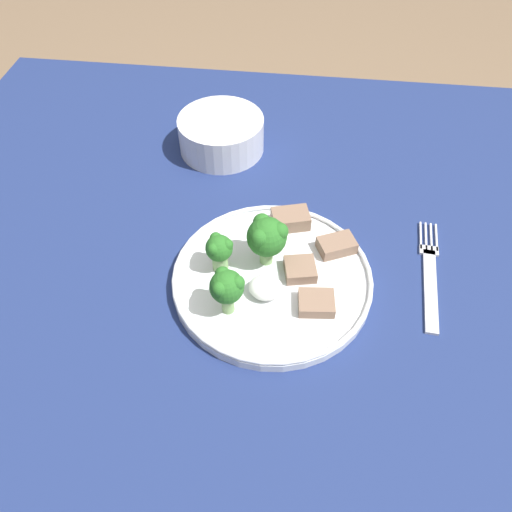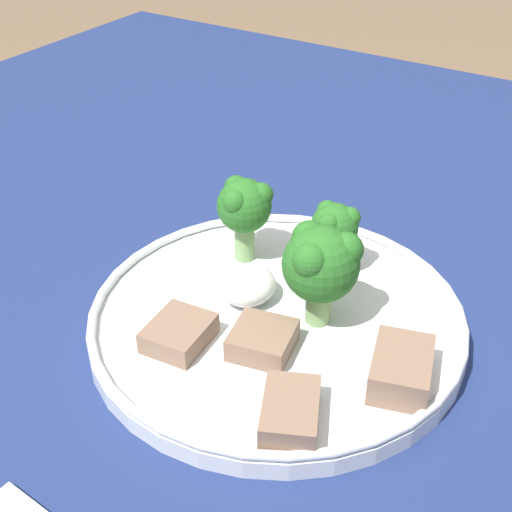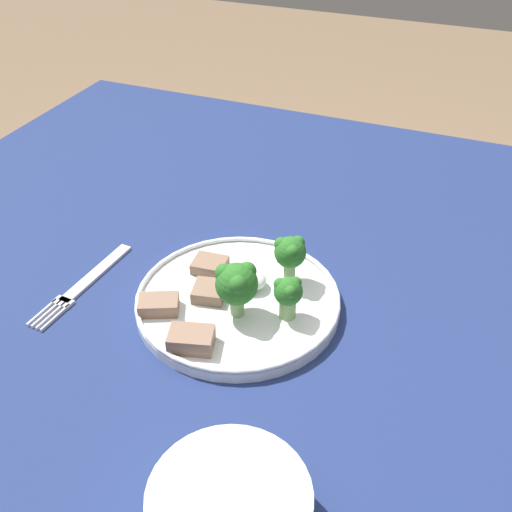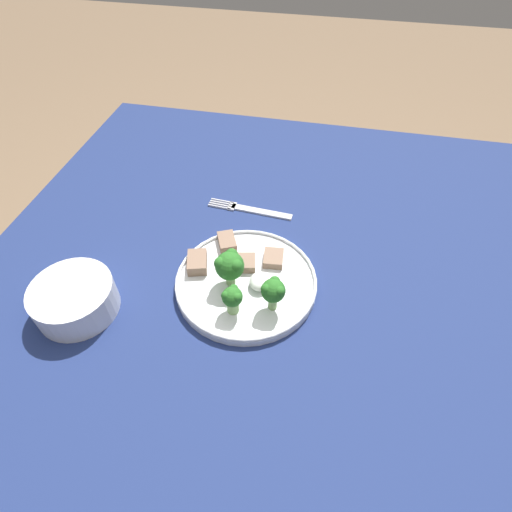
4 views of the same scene
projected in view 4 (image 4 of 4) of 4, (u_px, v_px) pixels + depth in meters
ground_plane at (263, 432)px, 1.24m from camera, size 8.00×8.00×0.00m
table at (268, 314)px, 0.76m from camera, size 1.12×1.06×0.74m
dinner_plate at (246, 282)px, 0.68m from camera, size 0.24×0.24×0.02m
fork at (251, 210)px, 0.82m from camera, size 0.03×0.18×0.00m
cream_bowl at (75, 299)px, 0.63m from camera, size 0.13×0.13×0.05m
broccoli_floret_near_rim_left at (232, 298)px, 0.61m from camera, size 0.03×0.03×0.05m
broccoli_floret_center_left at (230, 265)px, 0.64m from camera, size 0.05×0.05×0.07m
broccoli_floret_back_left at (273, 291)px, 0.61m from camera, size 0.04×0.04×0.06m
meat_slice_front_slice at (245, 263)px, 0.70m from camera, size 0.04×0.04×0.01m
meat_slice_middle_slice at (272, 258)px, 0.70m from camera, size 0.04×0.04×0.01m
meat_slice_rear_slice at (227, 242)px, 0.73m from camera, size 0.05×0.05×0.02m
meat_slice_edge_slice at (197, 262)px, 0.69m from camera, size 0.05×0.04×0.02m
sauce_dollop at (260, 281)px, 0.66m from camera, size 0.04×0.04×0.02m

